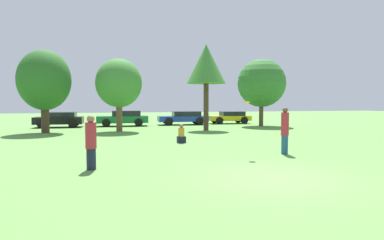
{
  "coord_description": "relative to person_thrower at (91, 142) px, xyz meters",
  "views": [
    {
      "loc": [
        -4.63,
        -8.02,
        2.08
      ],
      "look_at": [
        -1.27,
        4.14,
        1.4
      ],
      "focal_mm": 30.55,
      "sensor_mm": 36.0,
      "label": 1
    }
  ],
  "objects": [
    {
      "name": "parked_car_yellow",
      "position": [
        12.5,
        19.52,
        -0.21
      ],
      "size": [
        4.14,
        2.1,
        1.19
      ],
      "rotation": [
        0.0,
        0.0,
        3.09
      ],
      "color": "gold",
      "rests_on": "ground"
    },
    {
      "name": "tree_0",
      "position": [
        -3.4,
        13.6,
        2.7
      ],
      "size": [
        3.48,
        3.48,
        5.63
      ],
      "color": "#473323",
      "rests_on": "ground"
    },
    {
      "name": "parked_car_blue",
      "position": [
        7.69,
        19.09,
        -0.18
      ],
      "size": [
        4.69,
        2.17,
        1.25
      ],
      "rotation": [
        0.0,
        0.0,
        3.09
      ],
      "color": "#1E389E",
      "rests_on": "ground"
    },
    {
      "name": "ground_plane",
      "position": [
        4.97,
        -2.44,
        -0.86
      ],
      "size": [
        120.0,
        120.0,
        0.0
      ],
      "primitive_type": "plane",
      "color": "#5B8E42"
    },
    {
      "name": "person_thrower",
      "position": [
        0.0,
        0.0,
        0.0
      ],
      "size": [
        0.33,
        0.33,
        1.69
      ],
      "rotation": [
        0.0,
        0.0,
        0.15
      ],
      "color": "#191E33",
      "rests_on": "ground"
    },
    {
      "name": "tree_2",
      "position": [
        7.85,
        12.82,
        4.02
      ],
      "size": [
        2.9,
        2.9,
        6.39
      ],
      "color": "#473323",
      "rests_on": "ground"
    },
    {
      "name": "parked_car_black",
      "position": [
        -3.07,
        18.74,
        -0.18
      ],
      "size": [
        3.92,
        2.22,
        1.27
      ],
      "rotation": [
        0.0,
        0.0,
        3.09
      ],
      "color": "black",
      "rests_on": "ground"
    },
    {
      "name": "bystander_sitting",
      "position": [
        4.27,
        5.83,
        -0.46
      ],
      "size": [
        0.42,
        0.35,
        0.98
      ],
      "color": "#191E33",
      "rests_on": "ground"
    },
    {
      "name": "parked_car_green",
      "position": [
        2.15,
        18.78,
        -0.14
      ],
      "size": [
        4.46,
        2.09,
        1.35
      ],
      "rotation": [
        0.0,
        0.0,
        3.09
      ],
      "color": "#196633",
      "rests_on": "ground"
    },
    {
      "name": "frisbee",
      "position": [
        5.62,
        0.93,
        1.24
      ],
      "size": [
        0.27,
        0.26,
        0.1
      ],
      "color": "orange"
    },
    {
      "name": "tree_3",
      "position": [
        13.82,
        15.53,
        2.9
      ],
      "size": [
        4.19,
        4.19,
        5.86
      ],
      "color": "brown",
      "rests_on": "ground"
    },
    {
      "name": "tree_1",
      "position": [
        1.52,
        13.46,
        2.57
      ],
      "size": [
        3.27,
        3.27,
        5.19
      ],
      "color": "brown",
      "rests_on": "ground"
    },
    {
      "name": "person_catcher",
      "position": [
        7.4,
        1.11,
        0.11
      ],
      "size": [
        0.31,
        0.31,
        1.89
      ],
      "rotation": [
        0.0,
        0.0,
        -2.99
      ],
      "color": "navy",
      "rests_on": "ground"
    }
  ]
}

